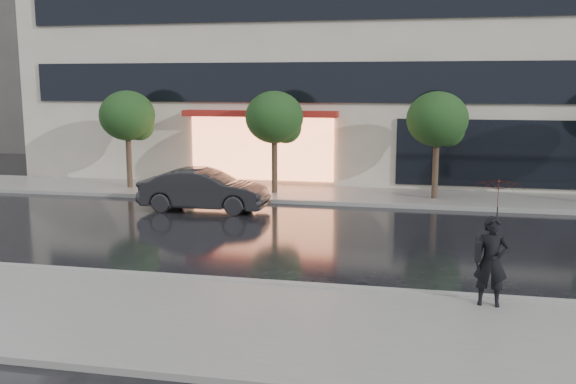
# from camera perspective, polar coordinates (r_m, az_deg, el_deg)

# --- Properties ---
(ground) EXTENTS (120.00, 120.00, 0.00)m
(ground) POSITION_cam_1_polar(r_m,az_deg,el_deg) (14.56, 1.35, -7.43)
(ground) COLOR black
(ground) RESTS_ON ground
(sidewalk_near) EXTENTS (60.00, 4.50, 0.12)m
(sidewalk_near) POSITION_cam_1_polar(r_m,az_deg,el_deg) (11.54, -1.71, -11.79)
(sidewalk_near) COLOR slate
(sidewalk_near) RESTS_ON ground
(sidewalk_far) EXTENTS (60.00, 3.50, 0.12)m
(sidewalk_far) POSITION_cam_1_polar(r_m,az_deg,el_deg) (24.43, 5.81, -0.32)
(sidewalk_far) COLOR slate
(sidewalk_far) RESTS_ON ground
(curb_near) EXTENTS (60.00, 0.25, 0.14)m
(curb_near) POSITION_cam_1_polar(r_m,az_deg,el_deg) (13.60, 0.56, -8.36)
(curb_near) COLOR gray
(curb_near) RESTS_ON ground
(curb_far) EXTENTS (60.00, 0.25, 0.14)m
(curb_far) POSITION_cam_1_polar(r_m,az_deg,el_deg) (22.72, 5.32, -1.05)
(curb_far) COLOR gray
(curb_far) RESTS_ON ground
(tree_far_west) EXTENTS (2.20, 2.20, 3.99)m
(tree_far_west) POSITION_cam_1_polar(r_m,az_deg,el_deg) (26.38, -13.95, 6.44)
(tree_far_west) COLOR #33261C
(tree_far_west) RESTS_ON ground
(tree_mid_west) EXTENTS (2.20, 2.20, 3.99)m
(tree_mid_west) POSITION_cam_1_polar(r_m,az_deg,el_deg) (24.37, -1.06, 6.48)
(tree_mid_west) COLOR #33261C
(tree_mid_west) RESTS_ON ground
(tree_mid_east) EXTENTS (2.20, 2.20, 3.99)m
(tree_mid_east) POSITION_cam_1_polar(r_m,az_deg,el_deg) (23.75, 13.27, 6.14)
(tree_mid_east) COLOR #33261C
(tree_mid_east) RESTS_ON ground
(parked_car) EXTENTS (4.32, 1.55, 1.42)m
(parked_car) POSITION_cam_1_polar(r_m,az_deg,el_deg) (21.84, -7.47, 0.19)
(parked_car) COLOR black
(parked_car) RESTS_ON ground
(pedestrian_with_umbrella) EXTENTS (1.03, 1.05, 2.43)m
(pedestrian_with_umbrella) POSITION_cam_1_polar(r_m,az_deg,el_deg) (12.51, 17.96, -2.61)
(pedestrian_with_umbrella) COLOR black
(pedestrian_with_umbrella) RESTS_ON sidewalk_near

